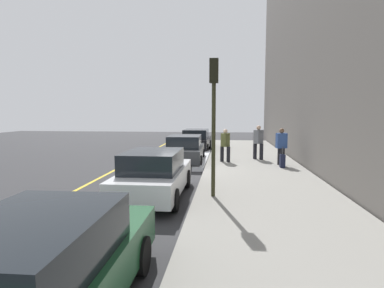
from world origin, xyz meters
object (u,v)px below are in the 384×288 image
Objects in this scene: parked_car_green at (41,274)px; parked_car_black at (196,140)px; pedestrian_blue_coat at (281,146)px; rolling_suitcase at (282,161)px; traffic_light_pole at (214,104)px; parked_car_charcoal at (185,150)px; parked_car_white at (154,174)px; pedestrian_grey_coat at (258,141)px; pedestrian_olive_coat at (225,144)px.

parked_car_green is 18.51m from parked_car_black.
rolling_suitcase is (-0.55, 0.03, -0.65)m from pedestrian_blue_coat.
parked_car_black is 1.13× the size of traffic_light_pole.
parked_car_charcoal is at bearing 14.56° from traffic_light_pole.
parked_car_white is at bearing 139.69° from pedestrian_blue_coat.
rolling_suitcase is at bearing -146.93° from parked_car_black.
parked_car_green and parked_car_charcoal have the same top height.
rolling_suitcase is at bearing 177.28° from pedestrian_blue_coat.
pedestrian_blue_coat is 6.87m from traffic_light_pole.
parked_car_white and parked_car_black have the same top height.
pedestrian_grey_coat is at bearing -27.58° from parked_car_white.
traffic_light_pole is (-6.72, 0.36, 1.89)m from pedestrian_olive_coat.
pedestrian_blue_coat reaches higher than parked_car_white.
pedestrian_grey_coat is at bearing -16.13° from parked_car_green.
parked_car_green is 1.08× the size of parked_car_charcoal.
traffic_light_pole is at bearing 164.61° from pedestrian_grey_coat.
parked_car_charcoal is 2.30× the size of pedestrian_grey_coat.
pedestrian_grey_coat is (-4.76, -3.83, 0.37)m from parked_car_black.
parked_car_green and parked_car_black have the same top height.
parked_car_black is at bearing -0.47° from parked_car_green.
rolling_suitcase is (5.21, -4.86, -0.30)m from parked_car_white.
parked_car_black is 2.73× the size of pedestrian_olive_coat.
pedestrian_olive_coat is 3.05m from rolling_suitcase.
parked_car_green is 2.55× the size of pedestrian_blue_coat.
pedestrian_blue_coat reaches higher than parked_car_black.
parked_car_black is 2.60× the size of pedestrian_blue_coat.
parked_car_green is 12.63m from parked_car_charcoal.
parked_car_white is at bearing 152.42° from pedestrian_grey_coat.
parked_car_charcoal is at bearing 91.80° from pedestrian_olive_coat.
rolling_suitcase is (-1.32, -4.73, -0.30)m from parked_car_charcoal.
parked_car_charcoal is 2.11m from pedestrian_olive_coat.
rolling_suitcase is at bearing -43.00° from parked_car_white.
pedestrian_grey_coat is (1.89, 0.89, 0.03)m from pedestrian_blue_coat.
parked_car_green is at bearing 163.87° from pedestrian_grey_coat.
parked_car_white is 2.60× the size of pedestrian_olive_coat.
parked_car_green is 12.89m from pedestrian_olive_coat.
pedestrian_grey_coat is (13.75, -3.98, 0.37)m from parked_car_green.
traffic_light_pole reaches higher than parked_car_green.
pedestrian_olive_coat is 0.92× the size of pedestrian_grey_coat.
parked_car_charcoal is 5.88m from parked_car_black.
parked_car_charcoal is at bearing 74.40° from rolling_suitcase.
traffic_light_pole reaches higher than parked_car_black.
pedestrian_olive_coat is at bearing 120.60° from pedestrian_grey_coat.
pedestrian_olive_coat is at bearing -9.80° from parked_car_green.
parked_car_white is 2.40× the size of pedestrian_grey_coat.
parked_car_charcoal is at bearing -0.49° from parked_car_green.
pedestrian_grey_coat reaches higher than parked_car_black.
traffic_light_pole is at bearing -17.08° from parked_car_green.
parked_car_green is at bearing 162.92° from traffic_light_pole.
pedestrian_blue_coat is (-0.77, -4.76, 0.35)m from parked_car_charcoal.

